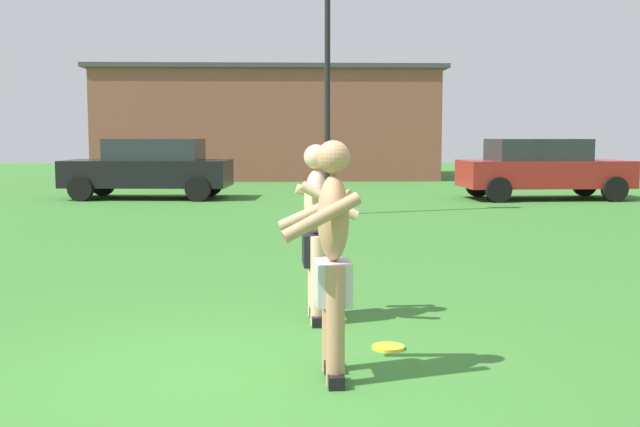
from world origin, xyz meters
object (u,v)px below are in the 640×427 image
at_px(frisbee, 388,347).
at_px(car_black_mid_lot, 150,167).
at_px(player_near, 332,255).
at_px(car_red_near_post, 542,168).
at_px(player_in_black, 317,229).
at_px(lamp_post, 327,51).

height_order(frisbee, car_black_mid_lot, car_black_mid_lot).
distance_m(player_near, frisbee, 1.22).
bearing_deg(car_red_near_post, car_black_mid_lot, 176.44).
xyz_separation_m(player_near, player_in_black, (-0.05, 1.70, -0.03)).
bearing_deg(frisbee, player_near, -124.53).
bearing_deg(player_near, player_in_black, 91.56).
xyz_separation_m(player_near, frisbee, (0.49, 0.71, -0.86)).
distance_m(player_near, lamp_post, 11.30).
xyz_separation_m(frisbee, car_black_mid_lot, (-4.49, 14.62, 0.81)).
distance_m(frisbee, lamp_post, 10.84).
relative_size(player_in_black, car_red_near_post, 0.37).
distance_m(car_red_near_post, car_black_mid_lot, 10.34).
bearing_deg(player_in_black, car_black_mid_lot, 106.15).
relative_size(player_in_black, car_black_mid_lot, 0.37).
height_order(player_in_black, car_red_near_post, player_in_black).
height_order(player_near, car_red_near_post, player_near).
xyz_separation_m(player_in_black, lamp_post, (0.55, 9.30, 2.57)).
relative_size(frisbee, car_black_mid_lot, 0.06).
bearing_deg(frisbee, player_in_black, 118.59).
xyz_separation_m(player_near, car_black_mid_lot, (-4.00, 15.34, -0.05)).
bearing_deg(player_near, frisbee, 55.47).
distance_m(player_in_black, frisbee, 1.40).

